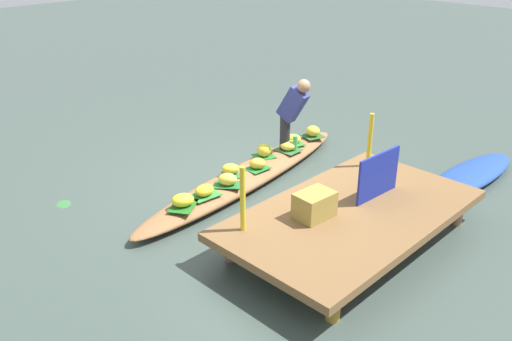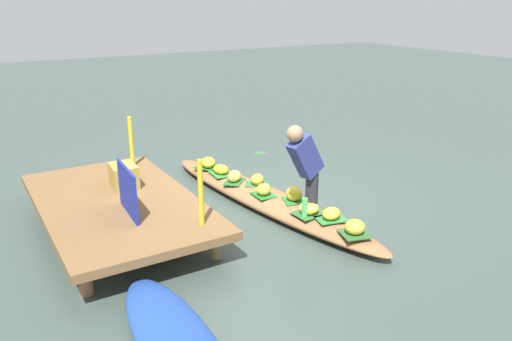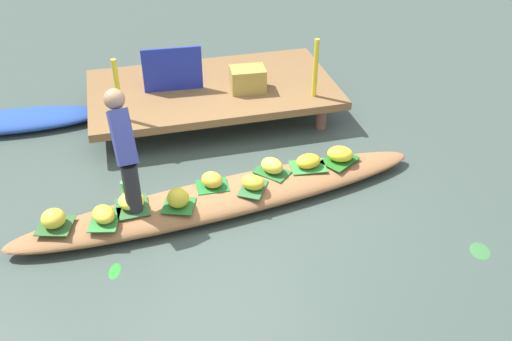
% 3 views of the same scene
% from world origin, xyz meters
% --- Properties ---
extents(canal_water, '(40.00, 40.00, 0.00)m').
position_xyz_m(canal_water, '(0.00, 0.00, 0.00)').
color(canal_water, '#3C4A44').
rests_on(canal_water, ground).
extents(dock_platform, '(3.20, 1.80, 0.41)m').
position_xyz_m(dock_platform, '(0.25, 2.01, 0.36)').
color(dock_platform, brown).
rests_on(dock_platform, ground).
extents(vendor_boat, '(4.50, 1.22, 0.21)m').
position_xyz_m(vendor_boat, '(0.00, 0.00, 0.11)').
color(vendor_boat, '#90603A').
rests_on(vendor_boat, ground).
extents(moored_boat, '(2.29, 0.72, 0.18)m').
position_xyz_m(moored_boat, '(-2.32, 2.30, 0.09)').
color(moored_boat, '#214396').
rests_on(moored_boat, ground).
extents(leaf_mat_0, '(0.39, 0.39, 0.01)m').
position_xyz_m(leaf_mat_0, '(-1.70, -0.17, 0.22)').
color(leaf_mat_0, '#2E5F2B').
rests_on(leaf_mat_0, vendor_boat).
extents(banana_bunch_0, '(0.24, 0.25, 0.18)m').
position_xyz_m(banana_bunch_0, '(-1.70, -0.17, 0.30)').
color(banana_bunch_0, gold).
rests_on(banana_bunch_0, vendor_boat).
extents(leaf_mat_1, '(0.49, 0.46, 0.01)m').
position_xyz_m(leaf_mat_1, '(1.36, 0.21, 0.22)').
color(leaf_mat_1, '#20641C').
rests_on(leaf_mat_1, vendor_boat).
extents(banana_bunch_1, '(0.35, 0.32, 0.17)m').
position_xyz_m(banana_bunch_1, '(1.36, 0.21, 0.30)').
color(banana_bunch_1, yellow).
rests_on(banana_bunch_1, vendor_boat).
extents(leaf_mat_2, '(0.39, 0.37, 0.01)m').
position_xyz_m(leaf_mat_2, '(-0.51, -0.16, 0.22)').
color(leaf_mat_2, '#276E2B').
rests_on(leaf_mat_2, vendor_boat).
extents(banana_bunch_2, '(0.24, 0.24, 0.20)m').
position_xyz_m(banana_bunch_2, '(-0.51, -0.16, 0.32)').
color(banana_bunch_2, gold).
rests_on(banana_bunch_2, vendor_boat).
extents(leaf_mat_3, '(0.43, 0.43, 0.01)m').
position_xyz_m(leaf_mat_3, '(0.56, 0.17, 0.22)').
color(leaf_mat_3, '#23642B').
rests_on(leaf_mat_3, vendor_boat).
extents(banana_bunch_3, '(0.31, 0.32, 0.17)m').
position_xyz_m(banana_bunch_3, '(0.56, 0.17, 0.30)').
color(banana_bunch_3, yellow).
rests_on(banana_bunch_3, vendor_boat).
extents(leaf_mat_4, '(0.34, 0.38, 0.01)m').
position_xyz_m(leaf_mat_4, '(-0.96, -0.07, 0.22)').
color(leaf_mat_4, '#2F6232').
rests_on(leaf_mat_4, vendor_boat).
extents(banana_bunch_4, '(0.29, 0.28, 0.16)m').
position_xyz_m(banana_bunch_4, '(-0.96, -0.07, 0.29)').
color(banana_bunch_4, '#F9E447').
rests_on(banana_bunch_4, vendor_boat).
extents(leaf_mat_5, '(0.35, 0.42, 0.01)m').
position_xyz_m(leaf_mat_5, '(-1.24, -0.21, 0.22)').
color(leaf_mat_5, '#2F7C37').
rests_on(leaf_mat_5, vendor_boat).
extents(banana_bunch_5, '(0.29, 0.32, 0.14)m').
position_xyz_m(banana_bunch_5, '(-1.24, -0.21, 0.29)').
color(banana_bunch_5, yellow).
rests_on(banana_bunch_5, vendor_boat).
extents(leaf_mat_6, '(0.39, 0.42, 0.01)m').
position_xyz_m(leaf_mat_6, '(0.28, -0.06, 0.22)').
color(leaf_mat_6, '#2E6435').
rests_on(leaf_mat_6, vendor_boat).
extents(banana_bunch_6, '(0.31, 0.30, 0.15)m').
position_xyz_m(banana_bunch_6, '(0.28, -0.06, 0.29)').
color(banana_bunch_6, yellow).
rests_on(banana_bunch_6, vendor_boat).
extents(leaf_mat_7, '(0.34, 0.27, 0.01)m').
position_xyz_m(leaf_mat_7, '(-0.12, 0.08, 0.22)').
color(leaf_mat_7, '#1F722C').
rests_on(leaf_mat_7, vendor_boat).
extents(banana_bunch_7, '(0.30, 0.31, 0.16)m').
position_xyz_m(banana_bunch_7, '(-0.12, 0.08, 0.30)').
color(banana_bunch_7, gold).
rests_on(banana_bunch_7, vendor_boat).
extents(leaf_mat_8, '(0.41, 0.31, 0.01)m').
position_xyz_m(leaf_mat_8, '(0.97, 0.18, 0.22)').
color(leaf_mat_8, '#338335').
rests_on(leaf_mat_8, vendor_boat).
extents(banana_bunch_8, '(0.30, 0.25, 0.14)m').
position_xyz_m(banana_bunch_8, '(0.97, 0.18, 0.29)').
color(banana_bunch_8, yellow).
rests_on(banana_bunch_8, vendor_boat).
extents(vendor_person, '(0.24, 0.54, 1.19)m').
position_xyz_m(vendor_person, '(-0.95, 0.00, 0.89)').
color(vendor_person, '#28282D').
rests_on(vendor_person, vendor_boat).
extents(water_bottle, '(0.07, 0.07, 0.25)m').
position_xyz_m(water_bottle, '(-1.01, 0.04, 0.34)').
color(water_bottle, '#50BE62').
rests_on(water_bottle, vendor_boat).
extents(market_banner, '(0.75, 0.08, 0.58)m').
position_xyz_m(market_banner, '(-0.25, 2.01, 0.70)').
color(market_banner, navy).
rests_on(market_banner, dock_platform).
extents(railing_post_west, '(0.06, 0.06, 0.76)m').
position_xyz_m(railing_post_west, '(-0.95, 1.41, 0.79)').
color(railing_post_west, gold).
rests_on(railing_post_west, dock_platform).
extents(railing_post_east, '(0.06, 0.06, 0.76)m').
position_xyz_m(railing_post_east, '(1.45, 1.41, 0.79)').
color(railing_post_east, gold).
rests_on(railing_post_east, dock_platform).
extents(produce_crate, '(0.46, 0.35, 0.30)m').
position_xyz_m(produce_crate, '(0.68, 1.78, 0.57)').
color(produce_crate, olive).
rests_on(produce_crate, dock_platform).
extents(drifting_plant_0, '(0.16, 0.23, 0.01)m').
position_xyz_m(drifting_plant_0, '(-1.19, -0.71, 0.00)').
color(drifting_plant_0, '#278529').
rests_on(drifting_plant_0, ground).
extents(drifting_plant_1, '(0.27, 0.30, 0.01)m').
position_xyz_m(drifting_plant_1, '(2.23, -1.30, 0.00)').
color(drifting_plant_1, '#356D38').
rests_on(drifting_plant_1, ground).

